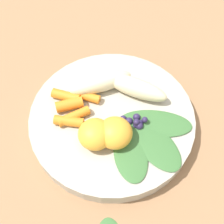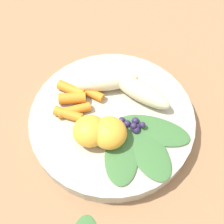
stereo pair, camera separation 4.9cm
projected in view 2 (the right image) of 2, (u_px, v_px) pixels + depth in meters
The scene contains 15 objects.
ground_plane at pixel (112, 124), 0.52m from camera, with size 2.40×2.40×0.00m, color #99704C.
bowl at pixel (112, 120), 0.51m from camera, with size 0.29×0.29×0.03m, color #B2AD9E.
banana_peeled_left at pixel (107, 82), 0.52m from camera, with size 0.11×0.03×0.03m, color beige.
banana_peeled_right at pixel (141, 92), 0.50m from camera, with size 0.11×0.03×0.03m, color beige.
orange_segment_near at pixel (110, 133), 0.46m from camera, with size 0.06×0.06×0.04m, color #F4A833.
orange_segment_far at pixel (90, 131), 0.46m from camera, with size 0.05×0.05×0.04m, color #F4A833.
carrot_front at pixel (90, 93), 0.52m from camera, with size 0.02×0.02×0.05m, color orange.
carrot_mid_left at pixel (71, 89), 0.52m from camera, with size 0.02×0.02×0.05m, color orange.
carrot_mid_right at pixel (72, 98), 0.51m from camera, with size 0.02×0.02×0.05m, color orange.
carrot_rear at pixel (74, 110), 0.50m from camera, with size 0.02×0.02×0.06m, color orange.
carrot_small at pixel (68, 114), 0.49m from camera, with size 0.02×0.02×0.05m, color orange.
blueberry_pile at pixel (132, 126), 0.48m from camera, with size 0.04×0.04×0.02m.
kale_leaf_left at pixel (121, 157), 0.46m from camera, with size 0.10×0.05×0.01m, color #3D7038.
kale_leaf_right at pixel (148, 151), 0.46m from camera, with size 0.11×0.06×0.01m, color #3D7038.
kale_leaf_rear at pixel (154, 130), 0.48m from camera, with size 0.12×0.05×0.01m, color #3D7038.
Camera 2 is at (-0.20, -0.17, 0.46)m, focal length 46.48 mm.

